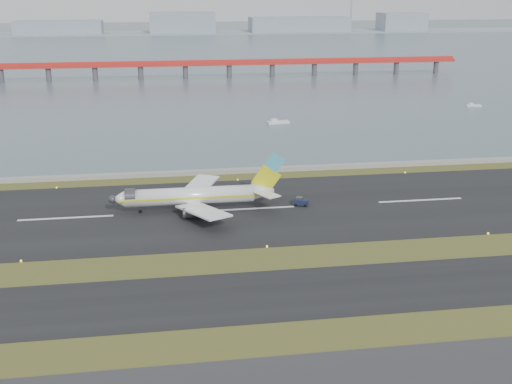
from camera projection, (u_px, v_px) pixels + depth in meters
ground at (274, 264)px, 114.97m from camera, size 1000.00×1000.00×0.00m
taxiway_strip at (287, 293)px, 103.66m from camera, size 1000.00×18.00×0.10m
runway_strip at (250, 209)px, 143.21m from camera, size 1000.00×45.00×0.10m
seawall at (234, 171)px, 171.32m from camera, size 1000.00×2.50×1.00m
bay_water at (179, 45)px, 548.14m from camera, size 1400.00×800.00×1.30m
red_pier at (229, 64)px, 351.05m from camera, size 260.00×5.00×10.20m
far_shoreline at (186, 27)px, 698.92m from camera, size 1400.00×80.00×60.50m
airliner at (197, 196)px, 141.37m from camera, size 38.52×32.89×12.80m
pushback_tug at (301, 202)px, 145.15m from camera, size 3.63×2.80×2.05m
workboat_near at (277, 122)px, 232.94m from camera, size 8.36×3.85×1.95m
workboat_far at (473, 105)px, 266.78m from camera, size 6.29×2.37×1.50m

